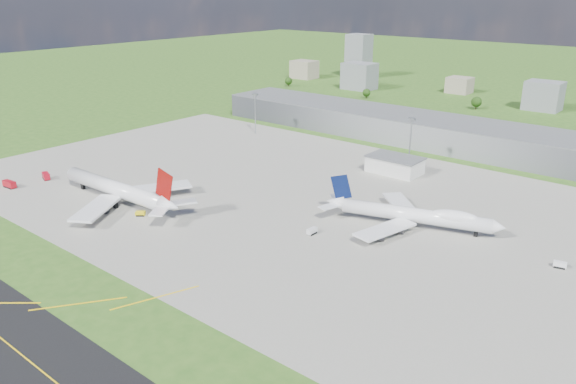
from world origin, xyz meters
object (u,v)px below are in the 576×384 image
Objects in this scene: airliner_red_twin at (119,190)px; van_white_near at (312,231)px; airliner_blue_quad at (415,215)px; crash_tender at (46,176)px; tug_yellow at (140,214)px; van_white_far at (560,265)px; fire_truck at (9,184)px.

airliner_red_twin is 89.54m from van_white_near.
crash_tender is at bearing -176.60° from airliner_blue_quad.
van_white_far reaches higher than tug_yellow.
van_white_near is (142.43, 48.65, -0.46)m from fire_truck.
airliner_red_twin is 61.28m from fire_truck.
van_white_near reaches higher than tug_yellow.
van_white_near is 87.05m from van_white_far.
airliner_red_twin is at bearing -169.65° from airliner_blue_quad.
airliner_red_twin reaches higher than van_white_near.
van_white_far is (222.00, 62.59, -0.49)m from crash_tender.
van_white_near is at bearing 29.89° from crash_tender.
tug_yellow is (74.74, 0.70, -0.64)m from crash_tender.
airliner_blue_quad is 15.54× the size of tug_yellow.
fire_truck is 150.51m from van_white_near.
fire_truck is at bearing -171.81° from airliner_blue_quad.
tug_yellow is at bearing -168.97° from van_white_far.
airliner_blue_quad is 187.24m from fire_truck.
airliner_red_twin is 10.38× the size of fire_truck.
fire_truck is at bearing 109.73° from van_white_near.
airliner_blue_quad is 15.22× the size of van_white_far.
crash_tender is (-55.52, -4.30, -4.19)m from airliner_red_twin.
van_white_near is 1.02× the size of van_white_far.
van_white_near is at bearing -14.19° from tug_yellow.
crash_tender reaches higher than van_white_near.
tug_yellow is 0.96× the size of van_white_near.
airliner_blue_quad is at bearing 19.93° from fire_truck.
van_white_far is (54.23, 0.29, -3.97)m from airliner_blue_quad.
fire_truck is at bearing -78.17° from crash_tender.
van_white_far is at bearing -16.28° from tug_yellow.
crash_tender is at bearing -176.02° from van_white_far.
crash_tender is 1.52× the size of tug_yellow.
crash_tender is 74.75m from tug_yellow.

